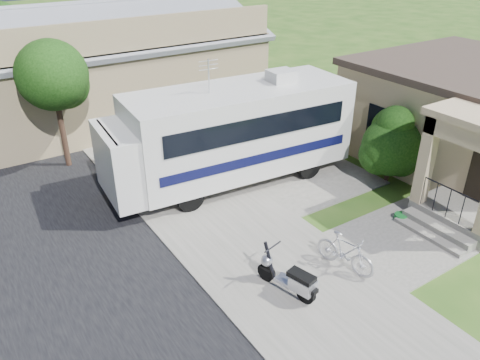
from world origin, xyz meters
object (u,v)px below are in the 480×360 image
shrub (392,143)px  bicycle (345,254)px  garden_hose (401,218)px  scooter (290,278)px  motorhome (231,131)px

shrub → bicycle: bearing=-149.8°
garden_hose → shrub: bearing=50.5°
bicycle → garden_hose: size_ratio=4.35×
scooter → bicycle: (1.72, -0.03, 0.00)m
shrub → bicycle: size_ratio=1.64×
motorhome → garden_hose: (2.87, -4.93, -1.74)m
shrub → bicycle: 5.58m
garden_hose → motorhome: bearing=120.2°
shrub → bicycle: shrub is taller
garden_hose → bicycle: bearing=-166.3°
motorhome → garden_hose: bearing=-55.5°
scooter → garden_hose: size_ratio=4.37×
motorhome → scooter: bearing=-104.8°
shrub → motorhome: bearing=147.2°
scooter → motorhome: bearing=56.3°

